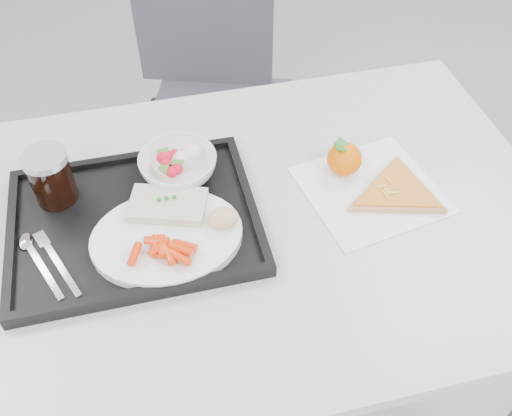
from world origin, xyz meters
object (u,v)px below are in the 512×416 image
Objects in this scene: tray at (135,222)px; cola_glass at (51,176)px; salad_bowl at (178,166)px; tangerine at (344,159)px; chair at (213,82)px; table at (244,240)px; pizza_slice at (397,192)px; dinner_plate at (167,237)px.

tray is 4.17× the size of cola_glass.
salad_bowl is 0.33m from tangerine.
chair is at bearing 74.55° from salad_bowl.
chair is 11.30× the size of tangerine.
tangerine is at bearing 18.07° from table.
pizza_slice is at bearing -72.99° from chair.
tray is 2.96× the size of salad_bowl.
salad_bowl reaches higher than pizza_slice.
salad_bowl is at bearing 160.67° from pizza_slice.
table is 0.76m from chair.
tangerine is (0.37, 0.11, 0.01)m from dinner_plate.
cola_glass is at bearing 145.65° from tray.
salad_bowl is (0.10, 0.10, 0.03)m from tray.
chair is at bearing 57.08° from cola_glass.
table is at bearing 13.66° from dinner_plate.
chair is 3.44× the size of dinner_plate.
chair reaches higher than salad_bowl.
chair is at bearing 74.52° from dinner_plate.
chair is 2.07× the size of tray.
cola_glass is (-0.41, -0.63, 0.28)m from chair.
table is at bearing -19.72° from cola_glass.
cola_glass reaches higher than tangerine.
table is 1.29× the size of chair.
cola_glass is at bearing 160.28° from table.
salad_bowl is (0.05, 0.16, 0.01)m from dinner_plate.
tray is 1.71× the size of pizza_slice.
dinner_plate is 0.45m from pizza_slice.
dinner_plate reaches higher than tray.
table is 2.67× the size of tray.
dinner_plate reaches higher than table.
cola_glass is at bearing 175.19° from tangerine.
table is 0.18m from dinner_plate.
salad_bowl is 0.58× the size of pizza_slice.
cola_glass is 1.31× the size of tangerine.
salad_bowl is at bearing 1.69° from cola_glass.
tray is 1.67× the size of dinner_plate.
tangerine is at bearing -9.43° from salad_bowl.
dinner_plate is 1.02× the size of pizza_slice.
dinner_plate is 3.28× the size of tangerine.
tray is at bearing -110.60° from chair.
tangerine is (0.56, -0.05, -0.04)m from cola_glass.
pizza_slice is at bearing -47.89° from tangerine.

